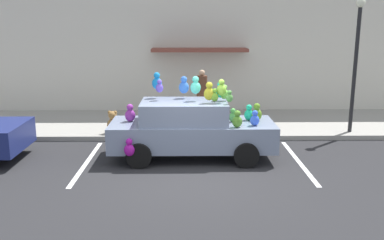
{
  "coord_description": "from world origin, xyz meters",
  "views": [
    {
      "loc": [
        -0.13,
        -9.54,
        3.58
      ],
      "look_at": [
        0.02,
        1.98,
        0.9
      ],
      "focal_mm": 39.57,
      "sensor_mm": 36.0,
      "label": 1
    }
  ],
  "objects_px": {
    "plush_covered_car": "(191,128)",
    "street_lamp_post": "(356,53)",
    "teddy_bear_on_sidewalk": "(113,123)",
    "pedestrian_near_shopfront": "(202,97)"
  },
  "relations": [
    {
      "from": "teddy_bear_on_sidewalk",
      "to": "pedestrian_near_shopfront",
      "type": "distance_m",
      "value": 3.36
    },
    {
      "from": "street_lamp_post",
      "to": "pedestrian_near_shopfront",
      "type": "height_order",
      "value": "street_lamp_post"
    },
    {
      "from": "teddy_bear_on_sidewalk",
      "to": "street_lamp_post",
      "type": "relative_size",
      "value": 0.17
    },
    {
      "from": "teddy_bear_on_sidewalk",
      "to": "street_lamp_post",
      "type": "bearing_deg",
      "value": 0.44
    },
    {
      "from": "plush_covered_car",
      "to": "street_lamp_post",
      "type": "height_order",
      "value": "street_lamp_post"
    },
    {
      "from": "street_lamp_post",
      "to": "teddy_bear_on_sidewalk",
      "type": "bearing_deg",
      "value": -179.56
    },
    {
      "from": "street_lamp_post",
      "to": "pedestrian_near_shopfront",
      "type": "relative_size",
      "value": 2.28
    },
    {
      "from": "pedestrian_near_shopfront",
      "to": "teddy_bear_on_sidewalk",
      "type": "bearing_deg",
      "value": -149.75
    },
    {
      "from": "plush_covered_car",
      "to": "street_lamp_post",
      "type": "relative_size",
      "value": 1.05
    },
    {
      "from": "teddy_bear_on_sidewalk",
      "to": "pedestrian_near_shopfront",
      "type": "xyz_separation_m",
      "value": [
        2.87,
        1.67,
        0.5
      ]
    }
  ]
}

